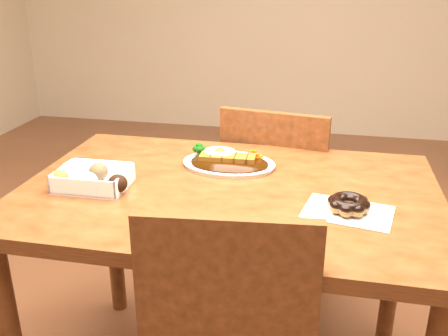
% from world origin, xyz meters
% --- Properties ---
extents(table, '(1.20, 0.80, 0.75)m').
position_xyz_m(table, '(0.00, 0.00, 0.65)').
color(table, '#46240E').
rests_on(table, ground).
extents(chair_far, '(0.48, 0.48, 0.87)m').
position_xyz_m(chair_far, '(0.10, 0.54, 0.48)').
color(chair_far, '#46240E').
rests_on(chair_far, ground).
extents(katsu_curry_plate, '(0.30, 0.22, 0.06)m').
position_xyz_m(katsu_curry_plate, '(-0.04, 0.17, 0.76)').
color(katsu_curry_plate, white).
rests_on(katsu_curry_plate, table).
extents(donut_box, '(0.23, 0.16, 0.06)m').
position_xyz_m(donut_box, '(-0.39, -0.07, 0.78)').
color(donut_box, white).
rests_on(donut_box, table).
extents(pon_de_ring, '(0.25, 0.20, 0.04)m').
position_xyz_m(pon_de_ring, '(0.33, -0.09, 0.77)').
color(pon_de_ring, silver).
rests_on(pon_de_ring, table).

